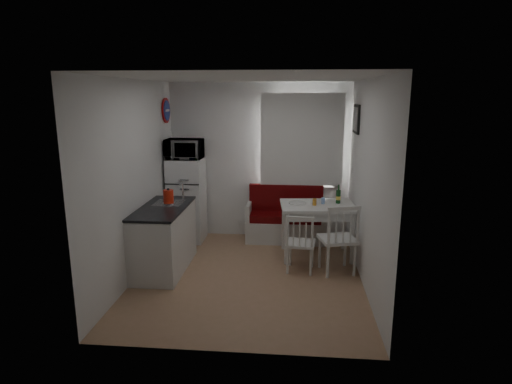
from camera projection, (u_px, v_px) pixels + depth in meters
floor at (249, 276)px, 5.79m from camera, size 3.00×3.50×0.02m
ceiling at (248, 78)px, 5.20m from camera, size 3.00×3.50×0.02m
wall_back at (259, 161)px, 7.19m from camera, size 3.00×0.02×2.60m
wall_front at (227, 222)px, 3.80m from camera, size 3.00×0.02×2.60m
wall_left at (135, 180)px, 5.62m from camera, size 0.02×3.50×2.60m
wall_right at (367, 184)px, 5.36m from camera, size 0.02×3.50×2.60m
window at (302, 143)px, 7.03m from camera, size 1.22×0.06×1.47m
curtain at (302, 140)px, 6.95m from camera, size 1.35×0.02×1.50m
kitchen_counter at (164, 238)px, 5.94m from camera, size 0.62×1.32×1.16m
wall_sign at (167, 110)px, 6.84m from camera, size 0.03×0.40×0.40m
picture_frame at (356, 119)px, 6.26m from camera, size 0.04×0.52×0.42m
bench at (285, 223)px, 7.14m from camera, size 1.29×0.50×0.93m
dining_table at (317, 210)px, 6.35m from camera, size 1.14×0.85×0.81m
chair_left at (301, 238)px, 5.78m from camera, size 0.43×0.41×0.44m
chair_right at (339, 232)px, 5.70m from camera, size 0.56×0.55×0.53m
fridge at (187, 200)px, 7.09m from camera, size 0.55×0.55×1.38m
microwave at (184, 149)px, 6.85m from camera, size 0.58×0.39×0.32m
kettle at (168, 197)px, 5.94m from camera, size 0.17×0.17×0.23m
wine_bottle at (338, 194)px, 6.37m from camera, size 0.07×0.07×0.28m
drinking_glass_orange at (315, 202)px, 6.27m from camera, size 0.06×0.06×0.10m
drinking_glass_blue at (323, 201)px, 6.36m from camera, size 0.06×0.06×0.09m
plate at (297, 203)px, 6.37m from camera, size 0.26×0.26×0.02m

